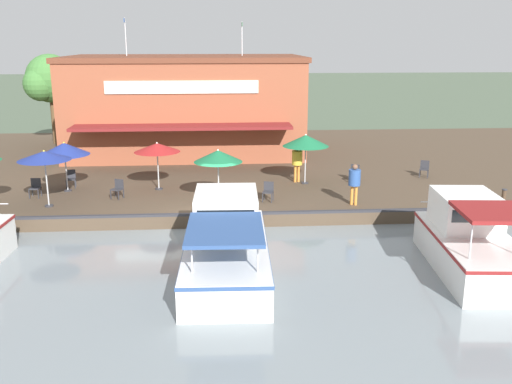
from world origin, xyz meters
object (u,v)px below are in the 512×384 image
Objects in this scene: motorboat_outer_channel at (466,239)px; mooring_post at (504,198)px; patio_umbrella_back_row at (306,141)px; cafe_chair_beside_entrance at (268,191)px; cafe_chair_far_corner_seat at (35,187)px; patio_umbrella_mid_patio_right at (64,149)px; patio_umbrella_by_entrance at (218,156)px; cafe_chair_back_row_seat at (71,178)px; tree_behind_restaurant at (48,80)px; patio_umbrella_near_quay_edge at (157,148)px; cafe_chair_facing_river at (118,188)px; cafe_chair_under_first_umbrella at (424,168)px; person_at_quay_edge at (355,179)px; person_mid_patio at (297,159)px; cafe_chair_mid_patio at (354,172)px; motorboat_second_along at (226,240)px; patio_umbrella_far_corner at (44,156)px; waterfront_restaurant at (186,105)px.

motorboat_outer_channel is 8.51× the size of mooring_post.
patio_umbrella_back_row is 2.90× the size of cafe_chair_beside_entrance.
motorboat_outer_channel reaches higher than cafe_chair_far_corner_seat.
motorboat_outer_channel is 5.95m from mooring_post.
patio_umbrella_by_entrance is (2.48, 7.08, 0.06)m from patio_umbrella_mid_patio_right.
tree_behind_restaurant is (-12.18, -4.08, 3.80)m from cafe_chair_back_row_seat.
motorboat_outer_channel is at bearing 51.93° from patio_umbrella_near_quay_edge.
patio_umbrella_back_row is at bearing 51.66° from tree_behind_restaurant.
patio_umbrella_back_row is 9.17m from cafe_chair_facing_river.
tree_behind_restaurant is at bearing -161.49° from cafe_chair_back_row_seat.
person_at_quay_edge is at bearing -45.27° from cafe_chair_under_first_umbrella.
tree_behind_restaurant is at bearing -128.18° from person_mid_patio.
cafe_chair_back_row_seat is (-3.15, -7.07, -1.59)m from patio_umbrella_by_entrance.
cafe_chair_facing_river is 6.74m from cafe_chair_beside_entrance.
patio_umbrella_near_quay_edge is 4.56m from cafe_chair_back_row_seat.
patio_umbrella_mid_patio_right is at bearing -104.38° from cafe_chair_beside_entrance.
person_at_quay_edge reaches higher than cafe_chair_back_row_seat.
cafe_chair_beside_entrance is 0.48× the size of person_at_quay_edge.
motorboat_second_along reaches higher than cafe_chair_mid_patio.
patio_umbrella_far_corner is 19.40m from mooring_post.
patio_umbrella_far_corner is at bearing -3.72° from patio_umbrella_mid_patio_right.
patio_umbrella_far_corner is 14.57m from cafe_chair_mid_patio.
person_at_quay_edge is at bearing -155.15° from motorboat_outer_channel.
waterfront_restaurant reaches higher than patio_umbrella_by_entrance.
cafe_chair_back_row_seat is (-3.23, 0.18, -1.73)m from patio_umbrella_far_corner.
motorboat_outer_channel is (6.26, 8.34, -1.71)m from patio_umbrella_by_entrance.
cafe_chair_far_corner_seat is at bearing 11.84° from tree_behind_restaurant.
patio_umbrella_far_corner is 3.66m from cafe_chair_back_row_seat.
patio_umbrella_mid_patio_right is 11.37m from patio_umbrella_back_row.
cafe_chair_back_row_seat is at bearing -90.07° from patio_umbrella_back_row.
patio_umbrella_far_corner is 16.02m from tree_behind_restaurant.
cafe_chair_facing_river is at bearing 112.17° from patio_umbrella_far_corner.
cafe_chair_beside_entrance is at bearing -65.03° from cafe_chair_under_first_umbrella.
patio_umbrella_mid_patio_right reaches higher than cafe_chair_far_corner_seat.
cafe_chair_far_corner_seat and cafe_chair_beside_entrance have the same top height.
cafe_chair_facing_river is (1.44, 2.57, -1.54)m from patio_umbrella_mid_patio_right.
motorboat_second_along reaches higher than person_at_quay_edge.
patio_umbrella_mid_patio_right reaches higher than person_mid_patio.
patio_umbrella_by_entrance reaches higher than mooring_post.
patio_umbrella_near_quay_edge is 14.29m from motorboat_outer_channel.
person_at_quay_edge is at bearing 80.93° from cafe_chair_far_corner_seat.
cafe_chair_mid_patio is (-0.89, 13.88, -1.54)m from patio_umbrella_mid_patio_right.
patio_umbrella_mid_patio_right is 11.15m from motorboat_second_along.
patio_umbrella_far_corner is 2.87× the size of cafe_chair_beside_entrance.
waterfront_restaurant is 7.99× the size of person_at_quay_edge.
mooring_post is at bearing 74.66° from patio_umbrella_near_quay_edge.
cafe_chair_far_corner_seat is at bearing -80.71° from person_mid_patio.
patio_umbrella_by_entrance is 2.79× the size of cafe_chair_mid_patio.
waterfront_restaurant is 6.02× the size of patio_umbrella_by_entrance.
person_mid_patio is (-0.33, 10.99, 0.68)m from cafe_chair_back_row_seat.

